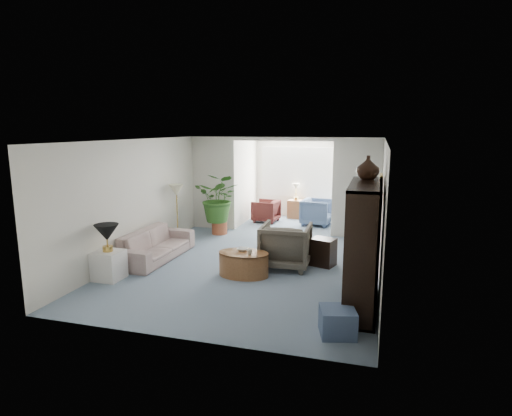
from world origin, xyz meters
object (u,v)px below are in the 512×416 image
(table_lamp, at_px, (107,233))
(coffee_cup, at_px, (250,252))
(plant_pot, at_px, (220,228))
(framed_picture, at_px, (382,188))
(sofa, at_px, (156,245))
(sunroom_chair_maroon, at_px, (266,211))
(end_table, at_px, (109,265))
(entertainment_cabinet, at_px, (363,247))
(cabinet_urn, at_px, (368,168))
(sunroom_chair_blue, at_px, (317,212))
(ottoman, at_px, (338,322))
(side_table_dark, at_px, (323,252))
(coffee_bowl, at_px, (243,249))
(coffee_table, at_px, (244,264))
(wingback_chair, at_px, (286,245))
(floor_lamp, at_px, (176,190))
(sunroom_table, at_px, (296,209))

(table_lamp, distance_m, coffee_cup, 2.60)
(plant_pot, bearing_deg, table_lamp, -100.95)
(framed_picture, relative_size, coffee_cup, 4.93)
(sofa, relative_size, coffee_cup, 20.67)
(plant_pot, bearing_deg, sunroom_chair_maroon, 65.55)
(end_table, xyz_separation_m, entertainment_cabinet, (4.48, 0.02, 0.70))
(plant_pot, bearing_deg, cabinet_urn, -40.73)
(sofa, relative_size, sunroom_chair_blue, 2.57)
(ottoman, xyz_separation_m, sunroom_chair_maroon, (-2.70, 6.50, 0.14))
(end_table, xyz_separation_m, side_table_dark, (3.65, 1.88, 0.01))
(end_table, xyz_separation_m, coffee_bowl, (2.25, 0.97, 0.21))
(ottoman, relative_size, sunroom_chair_blue, 0.56)
(coffee_table, height_order, ottoman, coffee_table)
(coffee_bowl, distance_m, ottoman, 2.79)
(coffee_bowl, relative_size, coffee_cup, 2.11)
(framed_picture, relative_size, coffee_bowl, 2.33)
(end_table, xyz_separation_m, cabinet_urn, (4.48, 0.52, 1.85))
(coffee_table, relative_size, plant_pot, 2.37)
(wingback_chair, height_order, cabinet_urn, cabinet_urn)
(plant_pot, bearing_deg, floor_lamp, -129.00)
(plant_pot, relative_size, sunroom_table, 0.71)
(table_lamp, bearing_deg, sunroom_table, 70.03)
(floor_lamp, distance_m, entertainment_cabinet, 5.31)
(floor_lamp, height_order, side_table_dark, floor_lamp)
(floor_lamp, bearing_deg, sunroom_chair_blue, 41.24)
(plant_pot, distance_m, sunroom_chair_maroon, 1.92)
(table_lamp, height_order, coffee_cup, table_lamp)
(end_table, height_order, coffee_table, end_table)
(side_table_dark, distance_m, sunroom_chair_blue, 3.67)
(sofa, distance_m, end_table, 1.37)
(coffee_bowl, relative_size, cabinet_urn, 0.57)
(table_lamp, bearing_deg, end_table, 0.00)
(sofa, height_order, sunroom_chair_maroon, sunroom_chair_maroon)
(floor_lamp, relative_size, coffee_bowl, 1.68)
(sofa, bearing_deg, table_lamp, 172.74)
(coffee_bowl, xyz_separation_m, sunroom_chair_maroon, (-0.74, 4.53, -0.15))
(table_lamp, height_order, cabinet_urn, cabinet_urn)
(sofa, xyz_separation_m, wingback_chair, (2.75, 0.23, 0.13))
(table_lamp, relative_size, floor_lamp, 1.22)
(end_table, relative_size, sunroom_table, 0.95)
(sunroom_chair_maroon, bearing_deg, ottoman, 28.82)
(sofa, xyz_separation_m, sunroom_chair_maroon, (1.32, 4.14, 0.02))
(coffee_cup, bearing_deg, side_table_dark, 42.99)
(side_table_dark, bearing_deg, sunroom_chair_maroon, 120.59)
(coffee_bowl, relative_size, sunroom_chair_maroon, 0.30)
(ottoman, relative_size, sunroom_table, 0.82)
(cabinet_urn, distance_m, sunroom_table, 6.41)
(entertainment_cabinet, height_order, sunroom_table, entertainment_cabinet)
(side_table_dark, distance_m, sunroom_table, 4.57)
(sunroom_table, bearing_deg, entertainment_cabinet, -70.47)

